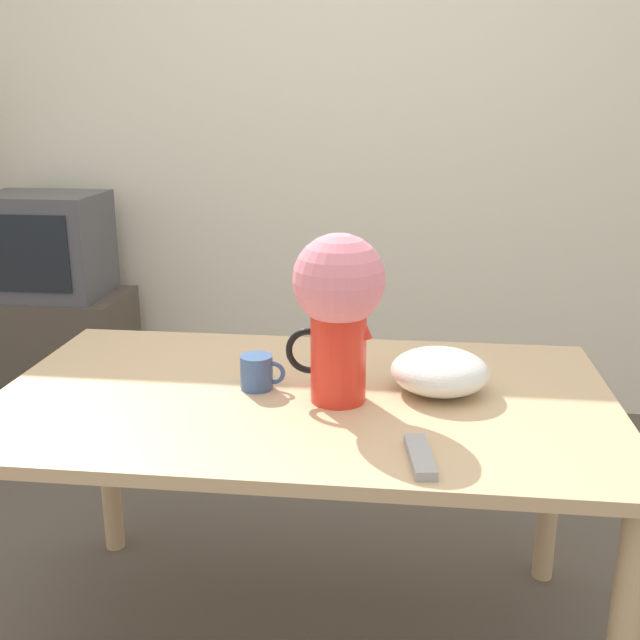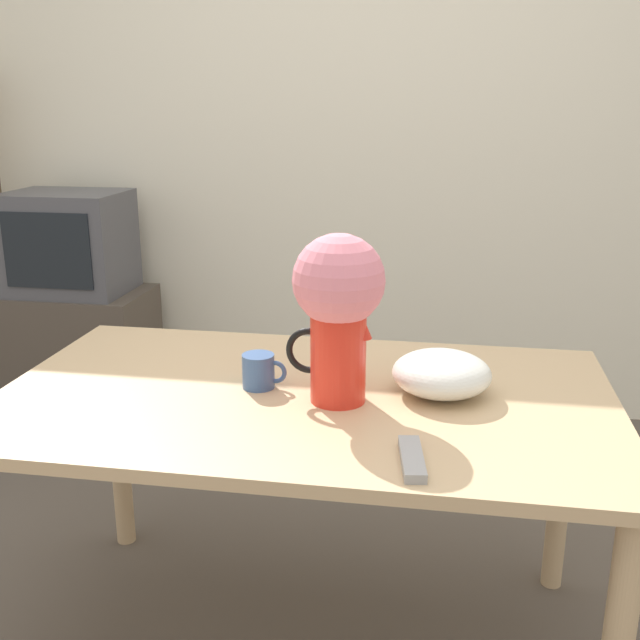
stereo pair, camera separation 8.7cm
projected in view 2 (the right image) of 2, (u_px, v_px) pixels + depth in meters
The scene contains 8 objects.
wall_back at pixel (371, 124), 3.27m from camera, with size 8.00×0.05×2.60m.
table at pixel (305, 426), 1.83m from camera, with size 1.48×0.88×0.73m.
flower_vase at pixel (338, 301), 1.69m from camera, with size 0.23×0.21×0.40m.
coffee_mug at pixel (259, 371), 1.83m from camera, with size 0.11×0.08×0.08m.
white_bowl at pixel (442, 373), 1.79m from camera, with size 0.24×0.24×0.10m.
remote_control at pixel (412, 459), 1.46m from camera, with size 0.07×0.17×0.02m.
tv_stand at pixel (80, 351), 3.46m from camera, with size 0.66×0.42×0.57m.
tv_set at pixel (69, 243), 3.31m from camera, with size 0.50×0.39×0.45m.
Camera 2 is at (0.35, -1.52, 1.41)m, focal length 42.00 mm.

